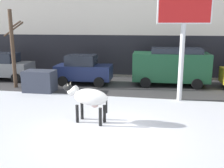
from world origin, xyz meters
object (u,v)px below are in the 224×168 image
car_darkgreen_van (171,66)px  bare_tree_left_lot (13,47)px  car_navy_hatchback (83,70)px  cow_holstein (89,97)px  billboard (184,11)px  car_grey_hatchback (5,67)px  pedestrian_near_billboard (40,62)px  dumpster (40,81)px  pedestrian_by_cars (70,63)px

car_darkgreen_van → bare_tree_left_lot: bare_tree_left_lot is taller
car_navy_hatchback → car_darkgreen_van: car_darkgreen_van is taller
cow_holstein → car_darkgreen_van: 7.83m
billboard → car_grey_hatchback: 12.26m
pedestrian_near_billboard → dumpster: bearing=-64.0°
billboard → dumpster: billboard is taller
cow_holstein → car_darkgreen_van: car_darkgreen_van is taller
pedestrian_near_billboard → dumpster: pedestrian_near_billboard is taller
pedestrian_by_cars → dumpster: (0.07, -5.20, -0.28)m
car_darkgreen_van → pedestrian_near_billboard: 10.09m
cow_holstein → car_grey_hatchback: car_grey_hatchback is taller
car_darkgreen_van → bare_tree_left_lot: (-9.23, -2.33, 1.17)m
dumpster → bare_tree_left_lot: bearing=160.3°
cow_holstein → billboard: (3.60, 3.76, 3.31)m
car_grey_hatchback → dumpster: size_ratio=2.10×
car_grey_hatchback → bare_tree_left_lot: size_ratio=0.78×
car_navy_hatchback → pedestrian_near_billboard: bearing=146.9°
billboard → dumpster: bearing=177.4°
car_navy_hatchback → cow_holstein: bearing=-71.1°
billboard → dumpster: (-7.68, 0.35, -3.71)m
car_grey_hatchback → bare_tree_left_lot: (1.83, -1.85, 1.48)m
pedestrian_near_billboard → car_darkgreen_van: bearing=-12.5°
car_grey_hatchback → pedestrian_near_billboard: bearing=65.5°
pedestrian_near_billboard → dumpster: size_ratio=1.02×
billboard → car_darkgreen_van: (-0.37, 3.37, -3.07)m
car_darkgreen_van → pedestrian_near_billboard: (-9.84, 2.17, -0.36)m
dumpster → pedestrian_near_billboard: bearing=116.0°
pedestrian_near_billboard → bare_tree_left_lot: bearing=-82.3°
cow_holstein → pedestrian_near_billboard: size_ratio=1.12×
billboard → car_grey_hatchback: size_ratio=1.56×
billboard → car_navy_hatchback: 7.24m
car_darkgreen_van → billboard: bearing=-83.8°
pedestrian_by_cars → cow_holstein: bearing=-66.0°
car_navy_hatchback → dumpster: size_ratio=2.10×
pedestrian_near_billboard → billboard: bearing=-28.5°
car_grey_hatchback → car_darkgreen_van: car_darkgreen_van is taller
cow_holstein → bare_tree_left_lot: bare_tree_left_lot is taller
pedestrian_near_billboard → pedestrian_by_cars: (2.46, 0.00, 0.00)m
pedestrian_by_cars → dumpster: bearing=-89.2°
car_navy_hatchback → dumpster: 3.00m
cow_holstein → bare_tree_left_lot: (-6.00, 4.80, 1.41)m
car_navy_hatchback → bare_tree_left_lot: size_ratio=0.78×
cow_holstein → pedestrian_near_billboard: 11.41m
pedestrian_near_billboard → bare_tree_left_lot: bare_tree_left_lot is taller
car_grey_hatchback → pedestrian_near_billboard: size_ratio=2.07×
billboard → car_grey_hatchback: billboard is taller
bare_tree_left_lot → pedestrian_near_billboard: bearing=97.7°
car_grey_hatchback → car_darkgreen_van: (11.06, 0.48, 0.32)m
billboard → car_navy_hatchback: billboard is taller
cow_holstein → billboard: billboard is taller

